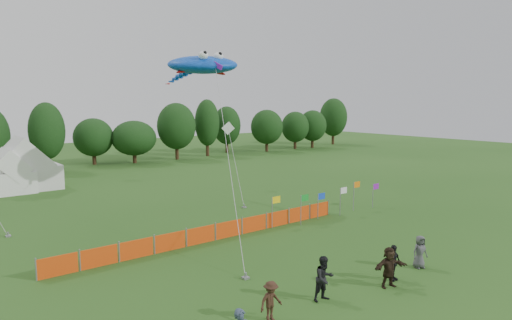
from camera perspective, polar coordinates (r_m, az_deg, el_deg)
ground at (r=21.48m, az=10.42°, el=-15.57°), size 160.00×160.00×0.00m
treeline at (r=60.27m, az=-22.50°, el=2.95°), size 104.57×8.78×8.36m
tent_left at (r=46.95m, az=-28.28°, el=-1.65°), size 3.68×3.68×3.24m
tent_right at (r=47.95m, az=-26.57°, el=-1.05°), size 5.33×4.27×3.76m
barrier_fence at (r=27.82m, az=-5.16°, el=-8.97°), size 19.90×0.06×1.00m
flag_row at (r=33.30m, az=9.21°, el=-4.74°), size 10.73×0.70×2.19m
spectator_b at (r=19.92m, az=8.53°, el=-14.44°), size 1.02×0.84×1.92m
spectator_c at (r=18.15m, az=1.87°, el=-17.22°), size 1.02×0.59×1.58m
spectator_d at (r=22.70m, az=16.73°, el=-12.19°), size 1.01×0.44×1.70m
spectator_e at (r=24.70m, az=19.79°, el=-10.75°), size 0.94×0.76×1.66m
spectator_f at (r=21.86m, az=16.30°, el=-12.74°), size 1.80×1.02×1.85m
stingray_kite at (r=37.34m, az=-6.95°, el=11.65°), size 10.71×22.36×12.13m
small_kite_white at (r=41.75m, az=-3.06°, el=1.82°), size 4.96×8.34×6.36m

